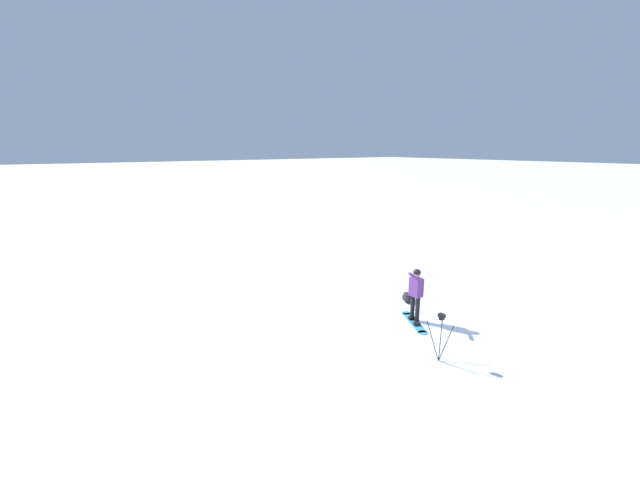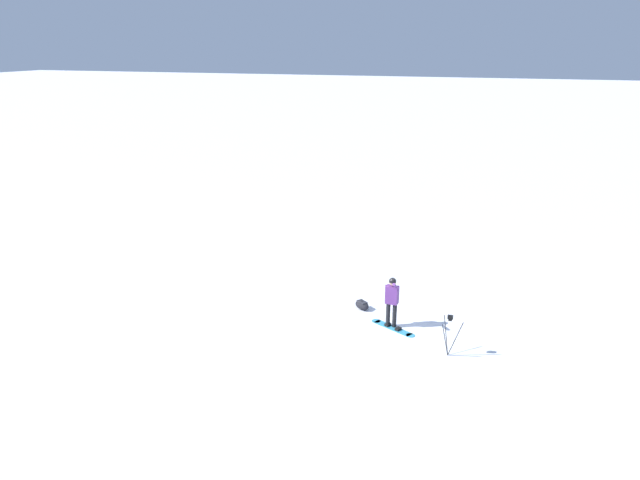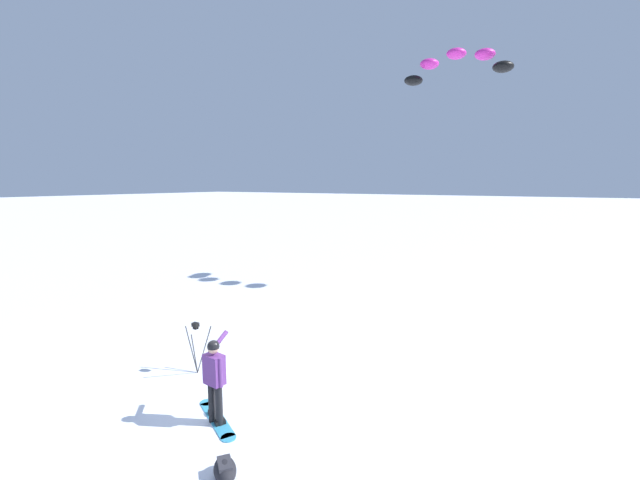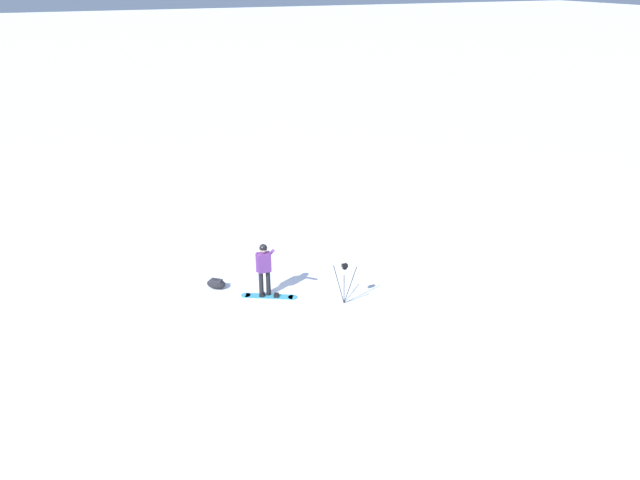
# 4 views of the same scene
# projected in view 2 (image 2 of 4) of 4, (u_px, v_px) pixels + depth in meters

# --- Properties ---
(ground_plane) EXTENTS (300.00, 300.00, 0.00)m
(ground_plane) POSITION_uv_depth(u_px,v_px,m) (392.00, 333.00, 19.64)
(ground_plane) COLOR white
(snowboarder) EXTENTS (0.69, 0.47, 1.76)m
(snowboarder) POSITION_uv_depth(u_px,v_px,m) (392.00, 297.00, 19.78)
(snowboarder) COLOR black
(snowboarder) RESTS_ON ground_plane
(snowboard) EXTENTS (0.97, 1.58, 0.10)m
(snowboard) POSITION_uv_depth(u_px,v_px,m) (393.00, 328.00, 19.99)
(snowboard) COLOR teal
(snowboard) RESTS_ON ground_plane
(gear_bag_large) EXTENTS (0.66, 0.70, 0.30)m
(gear_bag_large) POSITION_uv_depth(u_px,v_px,m) (362.00, 305.00, 21.39)
(gear_bag_large) COLOR black
(gear_bag_large) RESTS_ON ground_plane
(camera_tripod) EXTENTS (0.70, 0.62, 1.31)m
(camera_tripod) POSITION_uv_depth(u_px,v_px,m) (450.00, 327.00, 17.99)
(camera_tripod) COLOR #262628
(camera_tripod) RESTS_ON ground_plane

